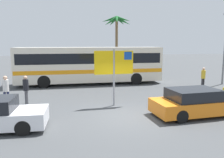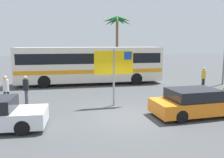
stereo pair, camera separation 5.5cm
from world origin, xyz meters
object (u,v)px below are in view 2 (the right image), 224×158
object	(u,v)px
bus_front_coach	(90,63)
ferry_sign	(115,65)
car_orange	(196,103)
pedestrian_crossing_lot	(6,88)
pedestrian_near_sign	(26,88)
pedestrian_by_bus	(204,76)

from	to	relation	value
bus_front_coach	ferry_sign	world-z (taller)	ferry_sign
car_orange	pedestrian_crossing_lot	bearing A→B (deg)	155.56
ferry_sign	pedestrian_crossing_lot	bearing A→B (deg)	168.17
pedestrian_crossing_lot	bus_front_coach	bearing A→B (deg)	146.71
bus_front_coach	pedestrian_near_sign	xyz separation A→B (m)	(-4.37, -6.14, -0.80)
bus_front_coach	pedestrian_near_sign	bearing A→B (deg)	-125.42
car_orange	pedestrian_crossing_lot	size ratio (longest dim) A/B	2.64
bus_front_coach	pedestrian_by_bus	distance (m)	9.31
bus_front_coach	car_orange	bearing A→B (deg)	-67.55
ferry_sign	bus_front_coach	bearing A→B (deg)	93.14
ferry_sign	pedestrian_crossing_lot	world-z (taller)	ferry_sign
pedestrian_by_bus	car_orange	bearing A→B (deg)	-56.91
car_orange	pedestrian_by_bus	distance (m)	7.41
ferry_sign	pedestrian_near_sign	distance (m)	5.29
bus_front_coach	pedestrian_by_bus	size ratio (longest dim) A/B	7.45
car_orange	pedestrian_near_sign	bearing A→B (deg)	152.25
car_orange	pedestrian_near_sign	xyz separation A→B (m)	(-8.49, 3.83, 0.35)
ferry_sign	pedestrian_by_bus	size ratio (longest dim) A/B	1.94
ferry_sign	car_orange	bearing A→B (deg)	-37.17
ferry_sign	pedestrian_crossing_lot	size ratio (longest dim) A/B	1.86
pedestrian_near_sign	bus_front_coach	bearing A→B (deg)	-119.59
bus_front_coach	pedestrian_near_sign	world-z (taller)	bus_front_coach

